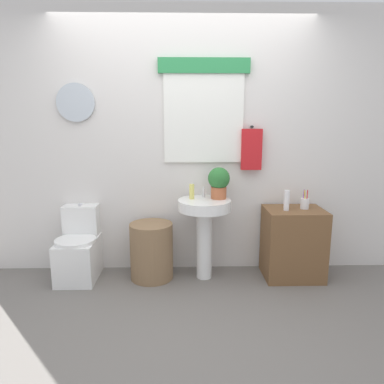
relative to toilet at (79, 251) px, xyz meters
The scene contains 11 objects.
ground_plane 1.38m from the toilet, 40.55° to the right, with size 8.00×8.00×0.00m, color slate.
back_wall 1.48m from the toilet, 14.51° to the left, with size 4.40×0.18×2.60m.
toilet is the anchor object (origin of this frame).
laundry_hamper 0.71m from the toilet, ahead, with size 0.42×0.42×0.55m, color #846647.
pedestal_sink 1.27m from the toilet, ahead, with size 0.51×0.51×0.79m.
faucet 1.35m from the toilet, ahead, with size 0.03×0.03×0.10m, color silver.
wooden_cabinet 2.10m from the toilet, ahead, with size 0.56×0.44×0.69m, color brown.
soap_bottle 1.25m from the toilet, ahead, with size 0.05×0.05×0.14m, color #DBD166.
potted_plant 1.52m from the toilet, ahead, with size 0.21×0.21×0.30m.
lotion_bottle 2.07m from the toilet, ahead, with size 0.05×0.05×0.19m, color white.
toothbrush_cup 2.24m from the toilet, ahead, with size 0.08×0.08×0.19m.
Camera 1 is at (0.00, -2.44, 1.54)m, focal length 33.32 mm.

